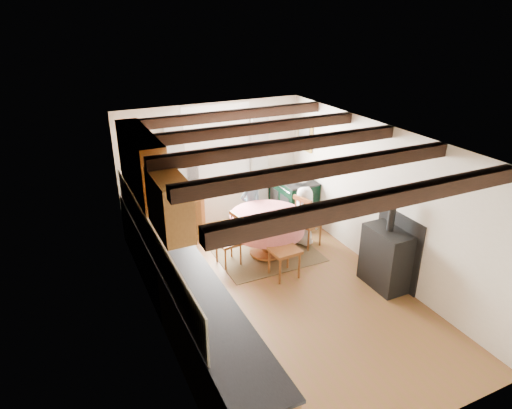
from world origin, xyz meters
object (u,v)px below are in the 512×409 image
cast_iron_stove (388,243)px  cup (288,219)px  aga_range (293,199)px  child_far (251,205)px  child_right (304,216)px  chair_left (228,240)px  chair_right (308,221)px  dining_table (267,235)px  chair_near (285,248)px

cast_iron_stove → cup: bearing=129.7°
aga_range → child_far: (-1.04, -0.23, 0.15)m
child_right → chair_left: bearing=75.0°
chair_right → child_far: bearing=24.9°
dining_table → child_right: 0.80m
cast_iron_stove → aga_range: bearing=92.4°
dining_table → aga_range: aga_range is taller
dining_table → cup: 0.60m
chair_left → chair_right: chair_right is taller
cup → chair_near: bearing=-124.2°
chair_right → aga_range: chair_right is taller
cup → cast_iron_stove: bearing=-50.3°
chair_near → aga_range: bearing=53.4°
chair_right → child_far: size_ratio=0.81×
chair_left → aga_range: bearing=112.0°
child_far → cup: bearing=85.6°
chair_right → child_right: 0.12m
aga_range → child_far: 1.08m
aga_range → child_far: size_ratio=0.81×
cast_iron_stove → child_right: cast_iron_stove is taller
chair_left → child_far: size_ratio=0.73×
chair_right → aga_range: 1.09m
aga_range → child_right: bearing=-109.2°
aga_range → cast_iron_stove: bearing=-87.6°
aga_range → cup: bearing=-123.2°
cast_iron_stove → cup: cast_iron_stove is taller
dining_table → cast_iron_stove: 2.06m
chair_left → cast_iron_stove: (1.94, -1.62, 0.30)m
chair_near → child_far: size_ratio=0.85×
child_right → chair_near: bearing=116.2°
chair_near → chair_right: size_ratio=1.04×
dining_table → chair_near: chair_near is taller
chair_left → cup: bearing=60.0°
chair_right → chair_left: bearing=72.0°
child_far → cup: 1.21m
child_far → dining_table: bearing=75.3°
child_far → chair_right: bearing=122.1°
cast_iron_stove → child_far: 2.69m
chair_near → chair_right: 1.13m
child_right → cup: bearing=109.6°
chair_right → dining_table: bearing=71.4°
aga_range → chair_left: bearing=-150.5°
chair_near → child_right: size_ratio=0.93×
chair_right → chair_near: bearing=112.2°
chair_near → child_far: 1.55m
aga_range → child_right: child_right is taller
aga_range → cup: (-0.92, -1.41, 0.36)m
cup → dining_table: bearing=115.9°
child_far → chair_near: bearing=75.1°
chair_left → child_right: bearing=85.7°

